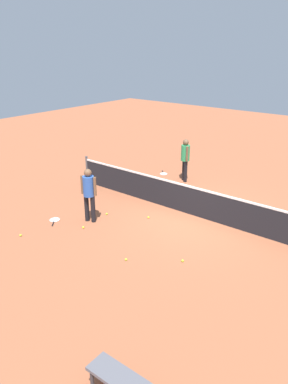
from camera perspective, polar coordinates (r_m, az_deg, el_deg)
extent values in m
plane|color=#9E5638|center=(11.91, 8.03, -3.70)|extent=(40.00, 40.00, 0.00)
cylinder|color=#4C4C51|center=(14.67, -8.80, 3.47)|extent=(0.09, 0.09, 1.07)
cube|color=black|center=(11.72, 8.15, -1.69)|extent=(10.00, 0.02, 0.91)
cube|color=white|center=(11.54, 8.27, 0.52)|extent=(10.00, 0.04, 0.06)
cylinder|color=black|center=(11.46, -8.85, -2.46)|extent=(0.17, 0.17, 0.85)
cylinder|color=black|center=(11.36, -7.89, -2.64)|extent=(0.17, 0.17, 0.85)
cylinder|color=#2D59B2|center=(11.13, -8.58, 0.90)|extent=(0.42, 0.42, 0.62)
cylinder|color=brown|center=(11.23, -9.54, 1.14)|extent=(0.11, 0.11, 0.58)
cylinder|color=brown|center=(11.02, -7.62, 0.85)|extent=(0.11, 0.11, 0.58)
sphere|color=brown|center=(10.99, -8.70, 2.97)|extent=(0.29, 0.29, 0.23)
cylinder|color=black|center=(14.89, 6.19, 3.43)|extent=(0.20, 0.20, 0.85)
cylinder|color=black|center=(14.69, 6.43, 3.16)|extent=(0.20, 0.20, 0.85)
cylinder|color=#339959|center=(14.57, 6.43, 6.04)|extent=(0.48, 0.48, 0.62)
cylinder|color=brown|center=(14.77, 6.19, 6.34)|extent=(0.13, 0.13, 0.58)
cylinder|color=brown|center=(14.37, 6.68, 5.89)|extent=(0.13, 0.13, 0.58)
sphere|color=brown|center=(14.46, 6.50, 7.66)|extent=(0.32, 0.32, 0.23)
torus|color=white|center=(11.86, -13.67, -4.20)|extent=(0.44, 0.44, 0.02)
cylinder|color=silver|center=(11.86, -13.67, -4.20)|extent=(0.38, 0.38, 0.00)
cylinder|color=black|center=(11.60, -13.91, -4.80)|extent=(0.21, 0.23, 0.03)
torus|color=white|center=(15.63, 3.05, 2.83)|extent=(0.44, 0.44, 0.02)
cylinder|color=silver|center=(15.63, 3.05, 2.83)|extent=(0.38, 0.38, 0.00)
cylinder|color=black|center=(15.89, 2.90, 3.17)|extent=(0.22, 0.22, 0.03)
sphere|color=#C6E033|center=(9.49, -2.80, -10.39)|extent=(0.07, 0.07, 0.07)
sphere|color=#C6E033|center=(11.17, -9.38, -5.42)|extent=(0.07, 0.07, 0.07)
sphere|color=#C6E033|center=(11.92, -5.80, -3.39)|extent=(0.07, 0.07, 0.07)
sphere|color=#C6E033|center=(11.64, 0.69, -3.93)|extent=(0.07, 0.07, 0.07)
sphere|color=#C6E033|center=(11.16, -18.57, -6.36)|extent=(0.07, 0.07, 0.07)
sphere|color=#C6E033|center=(9.48, 6.00, -10.54)|extent=(0.07, 0.07, 0.07)
cylinder|color=#333338|center=(6.51, -8.04, -26.94)|extent=(0.06, 0.06, 0.42)
cylinder|color=#333338|center=(6.65, -6.02, -25.49)|extent=(0.06, 0.06, 0.42)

